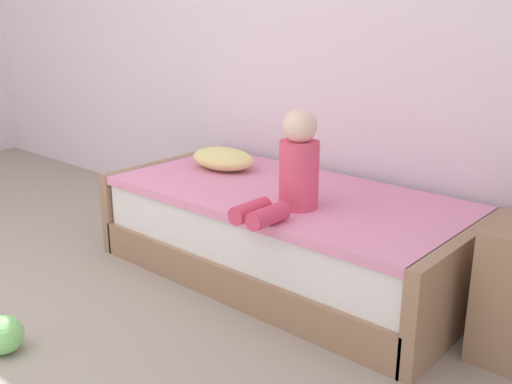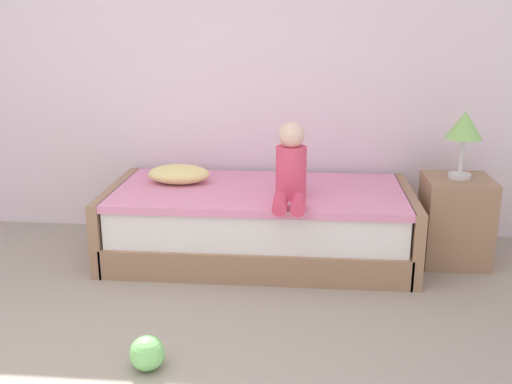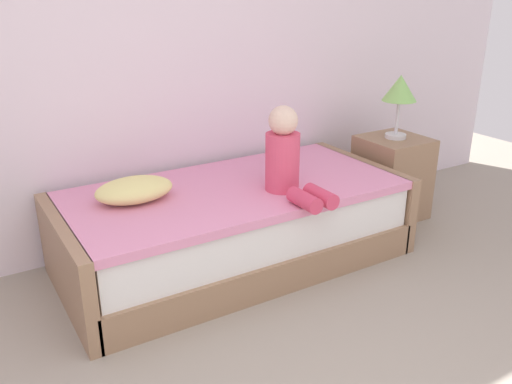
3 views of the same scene
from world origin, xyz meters
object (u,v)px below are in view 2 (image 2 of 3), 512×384
at_px(table_lamp, 464,128).
at_px(pillow, 179,174).
at_px(nightstand, 455,220).
at_px(child_figure, 291,169).
at_px(bed, 259,223).
at_px(toy_ball, 147,353).

height_order(table_lamp, pillow, table_lamp).
relative_size(nightstand, child_figure, 1.18).
distance_m(bed, nightstand, 1.35).
bearing_deg(nightstand, bed, -178.41).
distance_m(nightstand, child_figure, 1.23).
height_order(nightstand, pillow, pillow).
relative_size(bed, pillow, 4.80).
xyz_separation_m(nightstand, table_lamp, (0.00, 0.00, 0.64)).
distance_m(bed, pillow, 0.67).
height_order(nightstand, child_figure, child_figure).
height_order(nightstand, table_lamp, table_lamp).
bearing_deg(toy_ball, nightstand, 40.25).
distance_m(nightstand, toy_ball, 2.33).
xyz_separation_m(bed, nightstand, (1.35, 0.04, 0.05)).
relative_size(bed, child_figure, 4.14).
relative_size(table_lamp, child_figure, 0.88).
bearing_deg(bed, nightstand, 1.59).
bearing_deg(child_figure, table_lamp, 13.27).
bearing_deg(table_lamp, pillow, 178.15).
height_order(bed, pillow, pillow).
bearing_deg(bed, table_lamp, 1.59).
bearing_deg(toy_ball, pillow, 96.04).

